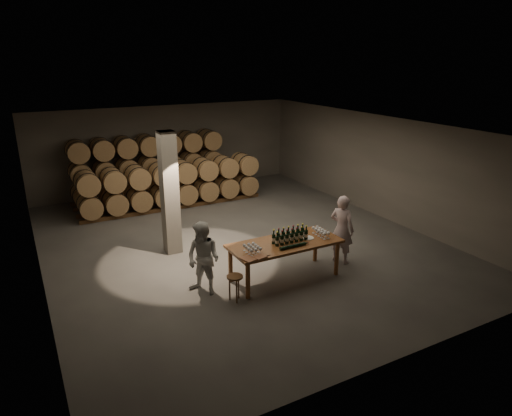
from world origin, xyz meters
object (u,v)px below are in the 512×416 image
bottle_cluster (290,237)px  person_woman (203,259)px  plate (308,238)px  stool (235,280)px  notebook_near (260,257)px  tasting_table (285,247)px  person_man (342,229)px

bottle_cluster → person_woman: person_woman is taller
plate → stool: (-2.07, -0.34, -0.44)m
notebook_near → person_woman: (-1.00, 0.69, -0.10)m
person_woman → plate: bearing=50.1°
bottle_cluster → plate: bearing=-2.7°
notebook_near → stool: 0.72m
tasting_table → notebook_near: (-0.90, -0.45, 0.12)m
tasting_table → stool: 1.55m
person_man → tasting_table: bearing=69.5°
notebook_near → stool: (-0.56, 0.07, -0.44)m
notebook_near → plate: bearing=2.1°
notebook_near → person_man: bearing=-1.3°
plate → person_woman: bearing=173.5°
notebook_near → stool: bearing=160.1°
bottle_cluster → person_woman: 2.05m
plate → person_woman: person_woman is taller
bottle_cluster → notebook_near: bottle_cluster is taller
notebook_near → person_man: size_ratio=0.15×
stool → person_man: bearing=8.6°
tasting_table → notebook_near: 1.01m
person_man → bottle_cluster: bearing=70.4°
tasting_table → notebook_near: notebook_near is taller
stool → person_woman: person_woman is taller
bottle_cluster → plate: (0.48, -0.02, -0.12)m
person_man → person_woman: 3.62m
tasting_table → plate: bearing=-3.9°
stool → person_woman: 0.84m
notebook_near → bottle_cluster: bearing=9.8°
tasting_table → stool: (-1.46, -0.38, -0.33)m
stool → tasting_table: bearing=14.7°
stool → person_woman: size_ratio=0.35×
bottle_cluster → person_man: bearing=4.1°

